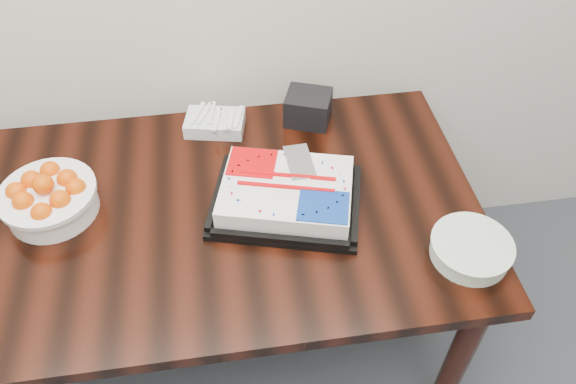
{
  "coord_description": "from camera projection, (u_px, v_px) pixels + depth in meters",
  "views": [
    {
      "loc": [
        0.2,
        0.92,
        1.94
      ],
      "look_at": [
        0.35,
        1.96,
        0.83
      ],
      "focal_mm": 35.0,
      "sensor_mm": 36.0,
      "label": 1
    }
  ],
  "objects": [
    {
      "name": "table",
      "position": [
        167.0,
        234.0,
        1.64
      ],
      "size": [
        1.8,
        0.9,
        0.75
      ],
      "color": "black",
      "rests_on": "ground"
    },
    {
      "name": "cake_tray",
      "position": [
        286.0,
        194.0,
        1.58
      ],
      "size": [
        0.48,
        0.42,
        0.09
      ],
      "color": "black",
      "rests_on": "table"
    },
    {
      "name": "tangerine_bowl",
      "position": [
        47.0,
        193.0,
        1.53
      ],
      "size": [
        0.27,
        0.27,
        0.17
      ],
      "color": "white",
      "rests_on": "table"
    },
    {
      "name": "plate_stack",
      "position": [
        471.0,
        249.0,
        1.46
      ],
      "size": [
        0.21,
        0.21,
        0.05
      ],
      "color": "white",
      "rests_on": "table"
    },
    {
      "name": "fork_bag",
      "position": [
        215.0,
        122.0,
        1.81
      ],
      "size": [
        0.21,
        0.16,
        0.05
      ],
      "color": "silver",
      "rests_on": "table"
    },
    {
      "name": "napkin_box",
      "position": [
        308.0,
        108.0,
        1.82
      ],
      "size": [
        0.18,
        0.16,
        0.1
      ],
      "primitive_type": "cube",
      "rotation": [
        0.0,
        0.0,
        -0.36
      ],
      "color": "black",
      "rests_on": "table"
    }
  ]
}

